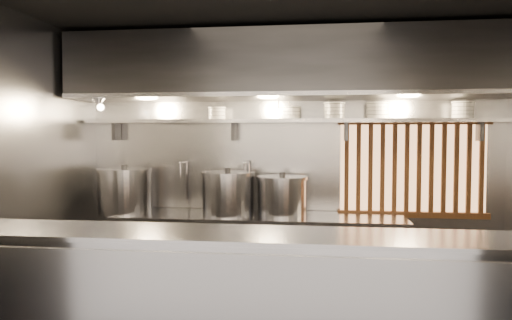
% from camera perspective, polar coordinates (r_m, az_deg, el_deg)
% --- Properties ---
extents(wall_back, '(4.50, 0.00, 4.50)m').
position_cam_1_polar(wall_back, '(5.49, 3.88, -0.58)').
color(wall_back, gray).
rests_on(wall_back, floor).
extents(wall_left, '(0.00, 3.00, 3.00)m').
position_cam_1_polar(wall_left, '(4.76, -25.62, -1.41)').
color(wall_left, gray).
rests_on(wall_left, floor).
extents(cooking_bench, '(3.00, 0.70, 0.90)m').
position_cam_1_polar(cooking_bench, '(5.30, 0.28, -11.11)').
color(cooking_bench, '#9B9BA0').
rests_on(cooking_bench, floor).
extents(bowl_shelf, '(4.40, 0.34, 0.04)m').
position_cam_1_polar(bowl_shelf, '(5.30, 3.77, 4.48)').
color(bowl_shelf, '#9B9BA0').
rests_on(bowl_shelf, wall_back).
extents(exhaust_hood, '(4.40, 0.81, 0.65)m').
position_cam_1_polar(exhaust_hood, '(5.13, 3.63, 10.64)').
color(exhaust_hood, '#2D2D30').
rests_on(exhaust_hood, ceiling).
extents(wood_screen, '(1.56, 0.09, 1.04)m').
position_cam_1_polar(wood_screen, '(5.52, 17.45, -0.90)').
color(wood_screen, '#FFB572').
rests_on(wood_screen, wall_back).
extents(faucet_left, '(0.04, 0.30, 0.50)m').
position_cam_1_polar(faucet_left, '(5.56, -8.13, -1.53)').
color(faucet_left, silver).
rests_on(faucet_left, wall_back).
extents(faucet_right, '(0.04, 0.30, 0.50)m').
position_cam_1_polar(faucet_right, '(5.41, -0.98, -1.62)').
color(faucet_right, silver).
rests_on(faucet_right, wall_back).
extents(heat_lamp, '(0.25, 0.35, 0.20)m').
position_cam_1_polar(heat_lamp, '(5.33, -17.53, 6.36)').
color(heat_lamp, '#9B9BA0').
rests_on(heat_lamp, exhaust_hood).
extents(pendant_bulb, '(0.09, 0.09, 0.19)m').
position_cam_1_polar(pendant_bulb, '(5.19, 2.58, 5.42)').
color(pendant_bulb, '#2D2D30').
rests_on(pendant_bulb, exhaust_hood).
extents(stock_pot_left, '(0.61, 0.61, 0.51)m').
position_cam_1_polar(stock_pot_left, '(5.54, -14.79, -3.36)').
color(stock_pot_left, '#9B9BA0').
rests_on(stock_pot_left, cooking_bench).
extents(stock_pot_mid, '(0.63, 0.63, 0.49)m').
position_cam_1_polar(stock_pot_mid, '(5.21, -3.22, -3.81)').
color(stock_pot_mid, '#9B9BA0').
rests_on(stock_pot_mid, cooking_bench).
extents(stock_pot_right, '(0.57, 0.57, 0.44)m').
position_cam_1_polar(stock_pot_right, '(5.18, 3.02, -4.07)').
color(stock_pot_right, '#9B9BA0').
rests_on(stock_pot_right, cooking_bench).
extents(bowl_stack_0, '(0.20, 0.20, 0.13)m').
position_cam_1_polar(bowl_stack_0, '(5.41, -4.48, 5.36)').
color(bowl_stack_0, white).
rests_on(bowl_stack_0, bowl_shelf).
extents(bowl_stack_1, '(0.24, 0.24, 0.13)m').
position_cam_1_polar(bowl_stack_1, '(5.31, 3.91, 5.41)').
color(bowl_stack_1, white).
rests_on(bowl_stack_1, bowl_shelf).
extents(bowl_stack_2, '(0.23, 0.23, 0.17)m').
position_cam_1_polar(bowl_stack_2, '(5.30, 8.96, 5.59)').
color(bowl_stack_2, white).
rests_on(bowl_stack_2, bowl_shelf).
extents(bowl_stack_3, '(0.24, 0.24, 0.17)m').
position_cam_1_polar(bowl_stack_3, '(5.33, 13.72, 5.53)').
color(bowl_stack_3, white).
rests_on(bowl_stack_3, bowl_shelf).
extents(bowl_stack_4, '(0.23, 0.23, 0.17)m').
position_cam_1_polar(bowl_stack_4, '(5.48, 22.58, 5.31)').
color(bowl_stack_4, white).
rests_on(bowl_stack_4, bowl_shelf).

